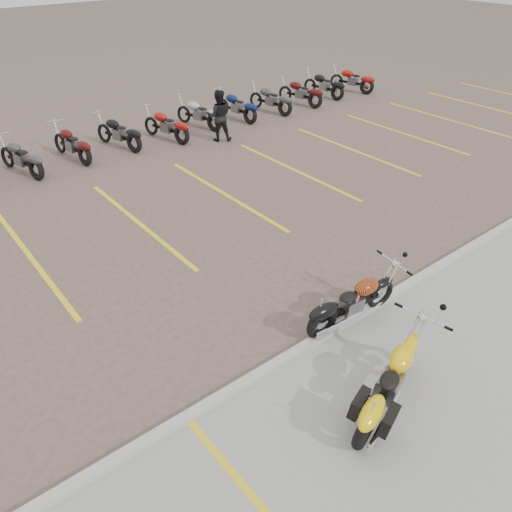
% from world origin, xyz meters
% --- Properties ---
extents(ground, '(100.00, 100.00, 0.00)m').
position_xyz_m(ground, '(0.00, 0.00, 0.00)').
color(ground, '#705B50').
rests_on(ground, ground).
extents(concrete_apron, '(60.00, 5.00, 0.01)m').
position_xyz_m(concrete_apron, '(0.00, -4.50, 0.01)').
color(concrete_apron, '#9E9B93').
rests_on(concrete_apron, ground).
extents(curb, '(60.00, 0.18, 0.12)m').
position_xyz_m(curb, '(0.00, -2.00, 0.06)').
color(curb, '#ADAAA3').
rests_on(curb, ground).
extents(parking_stripes, '(38.00, 5.50, 0.01)m').
position_xyz_m(parking_stripes, '(0.00, 4.00, 0.00)').
color(parking_stripes, yellow).
rests_on(parking_stripes, ground).
extents(yellow_cruiser, '(2.29, 0.88, 0.97)m').
position_xyz_m(yellow_cruiser, '(0.21, -3.68, 0.48)').
color(yellow_cruiser, black).
rests_on(yellow_cruiser, ground).
extents(flame_cruiser, '(2.16, 0.36, 0.89)m').
position_xyz_m(flame_cruiser, '(1.31, -1.97, 0.44)').
color(flame_cruiser, black).
rests_on(flame_cruiser, ground).
extents(person_b, '(1.08, 1.03, 1.77)m').
position_xyz_m(person_b, '(5.11, 7.66, 0.88)').
color(person_b, black).
rests_on(person_b, ground).
extents(bg_bike_row, '(22.47, 2.09, 1.10)m').
position_xyz_m(bg_bike_row, '(2.80, 9.13, 0.55)').
color(bg_bike_row, black).
rests_on(bg_bike_row, ground).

